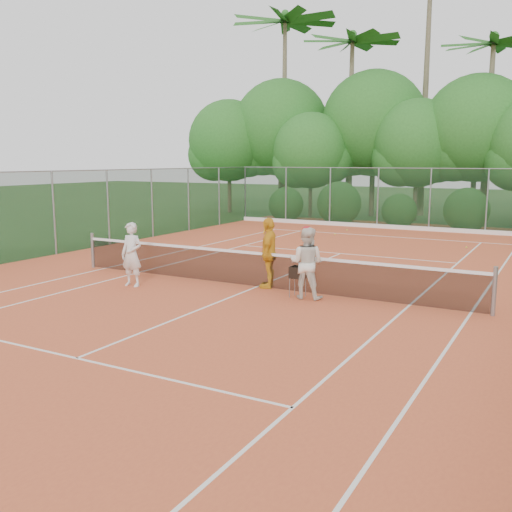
{
  "coord_description": "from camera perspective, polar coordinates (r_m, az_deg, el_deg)",
  "views": [
    {
      "loc": [
        7.24,
        -13.12,
        3.39
      ],
      "look_at": [
        0.66,
        -1.2,
        1.1
      ],
      "focal_mm": 40.0,
      "sensor_mm": 36.0,
      "label": 1
    }
  ],
  "objects": [
    {
      "name": "court_markings",
      "position": [
        15.36,
        0.02,
        -3.12
      ],
      "size": [
        11.03,
        23.83,
        0.01
      ],
      "color": "white",
      "rests_on": "clay_court"
    },
    {
      "name": "ground",
      "position": [
        15.36,
        0.02,
        -3.2
      ],
      "size": [
        120.0,
        120.0,
        0.0
      ],
      "primitive_type": "plane",
      "color": "#224518",
      "rests_on": "ground"
    },
    {
      "name": "clay_court",
      "position": [
        15.36,
        0.02,
        -3.17
      ],
      "size": [
        18.0,
        36.0,
        0.02
      ],
      "primitive_type": "cube",
      "color": "#D05830",
      "rests_on": "ground"
    },
    {
      "name": "stray_ball_b",
      "position": [
        28.1,
        9.08,
        2.6
      ],
      "size": [
        0.07,
        0.07,
        0.07
      ],
      "primitive_type": "sphere",
      "color": "#C7DE33",
      "rests_on": "clay_court"
    },
    {
      "name": "ball_hopper",
      "position": [
        14.18,
        4.2,
        -1.7
      ],
      "size": [
        0.34,
        0.34,
        0.77
      ],
      "rotation": [
        0.0,
        0.0,
        -0.06
      ],
      "color": "gray",
      "rests_on": "clay_court"
    },
    {
      "name": "player_center_grp",
      "position": [
        14.03,
        5.06,
        -0.67
      ],
      "size": [
        0.93,
        0.76,
        1.8
      ],
      "color": "silver",
      "rests_on": "clay_court"
    },
    {
      "name": "player_white",
      "position": [
        15.7,
        -12.32,
        0.15
      ],
      "size": [
        0.66,
        0.45,
        1.73
      ],
      "primitive_type": "imported",
      "rotation": [
        0.0,
        0.0,
        0.06
      ],
      "color": "silver",
      "rests_on": "clay_court"
    },
    {
      "name": "stray_ball_c",
      "position": [
        23.62,
        20.3,
        0.82
      ],
      "size": [
        0.07,
        0.07,
        0.07
      ],
      "primitive_type": "sphere",
      "color": "#C9EA36",
      "rests_on": "clay_court"
    },
    {
      "name": "fence_back",
      "position": [
        29.09,
        14.52,
        5.55
      ],
      "size": [
        18.07,
        0.07,
        3.0
      ],
      "color": "#19381E",
      "rests_on": "clay_court"
    },
    {
      "name": "tennis_net",
      "position": [
        15.25,
        0.02,
        -1.25
      ],
      "size": [
        11.97,
        0.1,
        1.1
      ],
      "color": "gray",
      "rests_on": "clay_court"
    },
    {
      "name": "player_yellow",
      "position": [
        15.16,
        1.3,
        0.32
      ],
      "size": [
        0.76,
        1.19,
        1.88
      ],
      "primitive_type": "imported",
      "rotation": [
        0.0,
        0.0,
        -1.27
      ],
      "color": "gold",
      "rests_on": "clay_court"
    },
    {
      "name": "tropical_treeline",
      "position": [
        33.88,
        19.45,
        11.92
      ],
      "size": [
        32.1,
        8.49,
        15.03
      ],
      "color": "brown",
      "rests_on": "ground"
    },
    {
      "name": "stray_ball_a",
      "position": [
        26.39,
        7.9,
        2.18
      ],
      "size": [
        0.07,
        0.07,
        0.07
      ],
      "primitive_type": "sphere",
      "color": "gold",
      "rests_on": "clay_court"
    }
  ]
}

